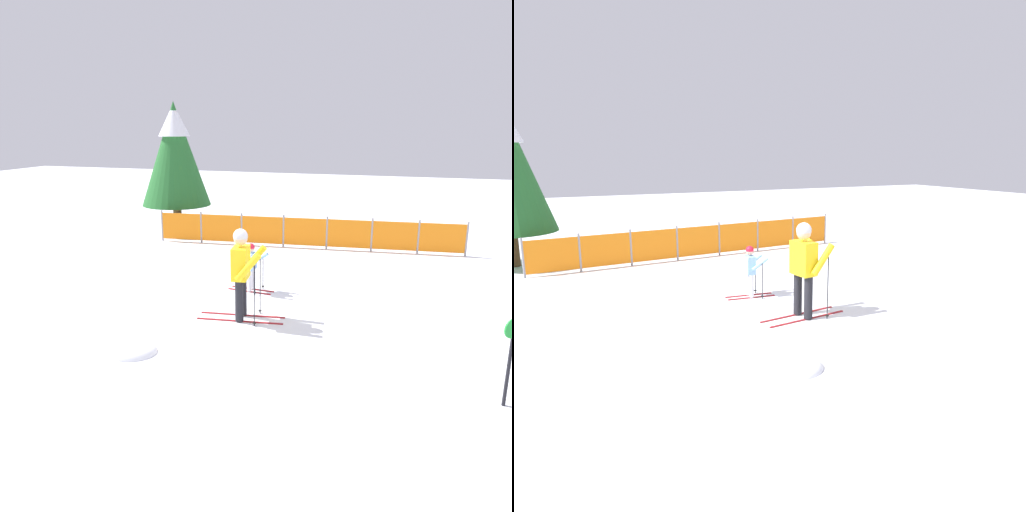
{
  "view_description": "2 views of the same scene",
  "coord_description": "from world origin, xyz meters",
  "views": [
    {
      "loc": [
        3.21,
        -8.89,
        3.8
      ],
      "look_at": [
        -0.02,
        1.18,
        0.99
      ],
      "focal_mm": 35.0,
      "sensor_mm": 36.0,
      "label": 1
    },
    {
      "loc": [
        -4.56,
        -8.04,
        3.13
      ],
      "look_at": [
        -0.15,
        0.99,
        1.04
      ],
      "focal_mm": 35.0,
      "sensor_mm": 36.0,
      "label": 2
    }
  ],
  "objects": [
    {
      "name": "skier_adult",
      "position": [
        0.08,
        -0.03,
        1.1
      ],
      "size": [
        1.78,
        0.83,
        1.85
      ],
      "rotation": [
        0.0,
        0.0,
        0.13
      ],
      "color": "maroon",
      "rests_on": "ground_plane"
    },
    {
      "name": "snow_mound",
      "position": [
        -1.25,
        -2.05,
        0.0
      ],
      "size": [
        0.93,
        0.79,
        0.37
      ],
      "primitive_type": "ellipsoid",
      "color": "white",
      "rests_on": "ground_plane"
    },
    {
      "name": "conifer_far",
      "position": [
        -5.0,
        7.33,
        2.83
      ],
      "size": [
        2.46,
        2.46,
        4.57
      ],
      "color": "#4C3823",
      "rests_on": "ground_plane"
    },
    {
      "name": "skier_child",
      "position": [
        -0.28,
        1.67,
        0.67
      ],
      "size": [
        1.09,
        0.54,
        1.14
      ],
      "rotation": [
        0.0,
        0.0,
        -0.1
      ],
      "color": "maroon",
      "rests_on": "ground_plane"
    },
    {
      "name": "trail_marker",
      "position": [
        4.6,
        -1.96,
        0.82
      ],
      "size": [
        0.23,
        0.2,
        1.32
      ],
      "color": "black",
      "rests_on": "ground_plane"
    },
    {
      "name": "safety_fence",
      "position": [
        -0.0,
        6.17,
        0.52
      ],
      "size": [
        9.58,
        0.98,
        1.03
      ],
      "rotation": [
        0.0,
        0.0,
        0.1
      ],
      "color": "gray",
      "rests_on": "ground_plane"
    },
    {
      "name": "ground_plane",
      "position": [
        0.0,
        0.0,
        0.0
      ],
      "size": [
        60.0,
        60.0,
        0.0
      ],
      "primitive_type": "plane",
      "color": "white"
    }
  ]
}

